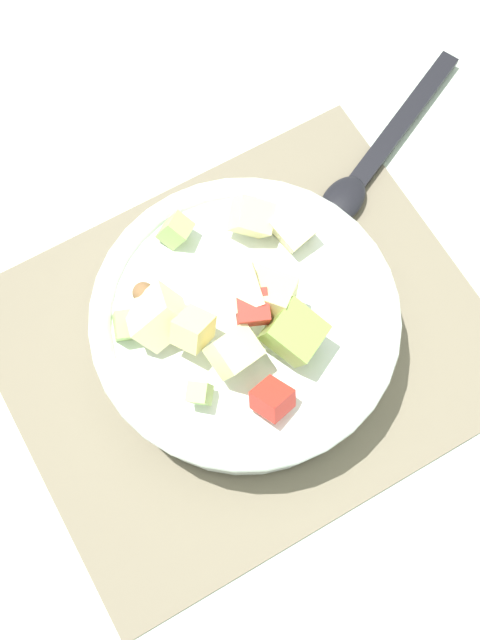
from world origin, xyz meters
TOP-DOWN VIEW (x-y plane):
  - ground_plane at (0.00, 0.00)m, footprint 2.40×2.40m
  - placemat at (0.00, 0.00)m, footprint 0.41×0.34m
  - salad_bowl at (-0.00, 0.00)m, footprint 0.25×0.25m
  - serving_spoon at (0.19, 0.09)m, footprint 0.22×0.12m

SIDE VIEW (x-z plane):
  - ground_plane at x=0.00m, z-range 0.00..0.00m
  - placemat at x=0.00m, z-range 0.00..0.01m
  - serving_spoon at x=0.19m, z-range 0.00..0.02m
  - salad_bowl at x=0.00m, z-range -0.02..0.11m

